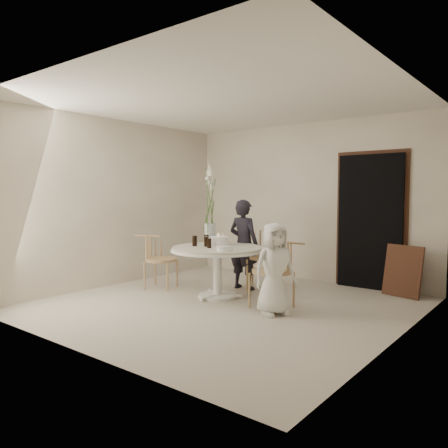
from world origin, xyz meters
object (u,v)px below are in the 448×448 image
Objects in this scene: chair_far at (265,249)px; girl at (244,244)px; table at (217,255)px; birthday_cake at (219,241)px; boy at (275,269)px; flower_vase at (210,213)px; chair_right at (280,265)px; chair_left at (154,254)px.

girl reaches higher than chair_far.
birthday_cake is at bearing 122.17° from table.
boy is (0.95, -1.25, -0.04)m from chair_far.
table is at bearing -35.81° from flower_vase.
chair_far is 1.08m from flower_vase.
girl reaches higher than table.
chair_far reaches higher than birthday_cake.
birthday_cake is (-1.16, 0.20, 0.21)m from chair_right.
girl is 1.23× the size of boy.
girl is (-0.03, 0.69, 0.09)m from table.
chair_far is 0.89m from birthday_cake.
flower_vase is at bearing 144.19° from table.
chair_right is 0.73× the size of flower_vase.
table is 1.48× the size of chair_right.
chair_left is 1.15m from birthday_cake.
table is 1.14m from boy.
chair_far is 0.83× the size of boy.
boy reaches higher than chair_left.
chair_right is 1.31m from girl.
chair_left is 0.60× the size of girl.
boy reaches higher than table.
chair_left reaches higher than table.
boy is (0.06, -0.23, -0.01)m from chair_right.
birthday_cake is (-1.22, 0.43, 0.23)m from boy.
chair_right is 1.57m from flower_vase.
girl is at bearing -76.71° from chair_left.
girl is at bearing -145.87° from chair_far.
chair_far is 3.50× the size of birthday_cake.
chair_far reaches higher than chair_right.
table is 1.05m from chair_right.
flower_vase reaches higher than chair_right.
chair_left is 0.69× the size of flower_vase.
girl is at bearing 92.82° from table.
flower_vase is at bearing -98.00° from chair_right.
flower_vase reaches higher than girl.
chair_far is 1.05× the size of chair_right.
chair_far is at bearing -135.61° from chair_right.
chair_right reaches higher than chair_left.
chair_right is 0.79× the size of boy.
table is at bearing 91.54° from girl.
birthday_cake is at bearing -96.40° from chair_right.
chair_left is (-1.19, -0.13, -0.07)m from table.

